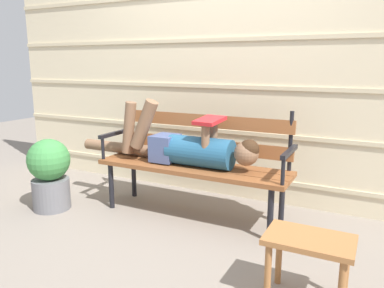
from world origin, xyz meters
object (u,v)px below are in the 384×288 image
object	(u,v)px
potted_plant	(50,172)
footstool	(309,250)
park_bench	(196,157)
reclining_person	(184,147)

from	to	relation	value
potted_plant	footstool	bearing A→B (deg)	-8.80
park_bench	footstool	size ratio (longest dim) A/B	3.60
reclining_person	potted_plant	distance (m)	1.21
reclining_person	potted_plant	bearing A→B (deg)	-158.81
park_bench	potted_plant	bearing A→B (deg)	-157.15
potted_plant	park_bench	bearing A→B (deg)	22.85
reclining_person	footstool	distance (m)	1.42
footstool	potted_plant	xyz separation A→B (m)	(-2.25, 0.35, 0.03)
potted_plant	reclining_person	bearing A→B (deg)	21.19
footstool	reclining_person	bearing A→B (deg)	146.06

